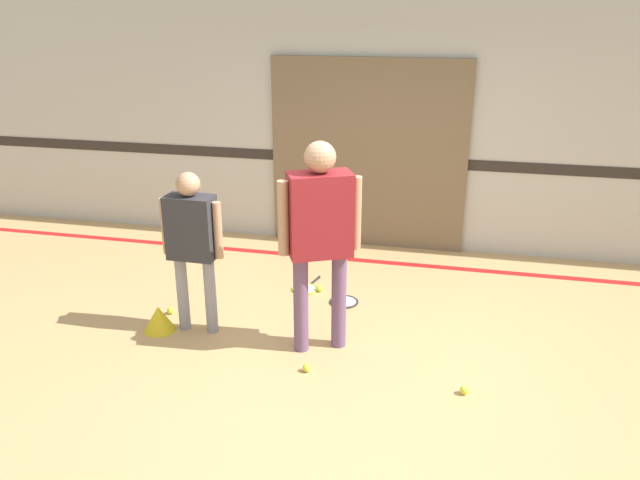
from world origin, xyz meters
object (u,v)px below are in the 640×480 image
racket_second_spare (344,303)px  training_cone (159,319)px  racket_spare_on_floor (306,288)px  tennis_ball_near_instructor (307,368)px  person_instructor (320,226)px  tennis_ball_stray_right (171,311)px  tennis_ball_stray_left (464,390)px  person_student_left (192,236)px  tennis_ball_by_spare_racket (319,289)px

racket_second_spare → training_cone: training_cone is taller
racket_spare_on_floor → tennis_ball_near_instructor: size_ratio=7.36×
tennis_ball_near_instructor → racket_second_spare: bearing=87.2°
racket_spare_on_floor → racket_second_spare: (0.43, -0.24, 0.00)m
person_instructor → tennis_ball_stray_right: 1.84m
person_instructor → tennis_ball_stray_left: size_ratio=26.44×
tennis_ball_stray_left → training_cone: size_ratio=0.24×
person_instructor → racket_second_spare: 1.36m
person_instructor → person_student_left: size_ratio=1.22×
racket_second_spare → tennis_ball_stray_left: 1.71m
racket_spare_on_floor → racket_second_spare: bearing=-104.9°
racket_spare_on_floor → tennis_ball_stray_left: (1.58, -1.50, 0.02)m
person_instructor → racket_spare_on_floor: bearing=84.8°
tennis_ball_by_spare_racket → training_cone: (-1.20, -1.08, 0.08)m
racket_second_spare → tennis_ball_near_instructor: tennis_ball_near_instructor is taller
person_instructor → tennis_ball_by_spare_racket: (-0.25, 1.05, -1.05)m
tennis_ball_near_instructor → training_cone: (-1.42, 0.36, 0.08)m
person_instructor → tennis_ball_by_spare_racket: 1.50m
training_cone → racket_spare_on_floor: bearing=46.6°
racket_spare_on_floor → tennis_ball_stray_right: (-1.09, -0.80, 0.02)m
tennis_ball_by_spare_racket → training_cone: size_ratio=0.24×
racket_second_spare → tennis_ball_near_instructor: bearing=-1.8°
tennis_ball_by_spare_racket → training_cone: bearing=-137.9°
training_cone → person_instructor: bearing=1.3°
racket_second_spare → tennis_ball_stray_right: 1.63m
person_instructor → tennis_ball_stray_left: 1.64m
person_instructor → tennis_ball_stray_right: bearing=144.3°
training_cone → person_student_left: bearing=15.4°
training_cone → racket_second_spare: bearing=30.4°
person_student_left → racket_spare_on_floor: (0.72, 1.02, -0.87)m
racket_second_spare → tennis_ball_stray_left: tennis_ball_stray_left is taller
person_student_left → tennis_ball_near_instructor: (1.09, -0.45, -0.85)m
tennis_ball_stray_left → tennis_ball_stray_right: bearing=165.3°
tennis_ball_stray_left → racket_spare_on_floor: bearing=136.4°
racket_spare_on_floor → tennis_ball_by_spare_racket: bearing=-86.4°
tennis_ball_near_instructor → tennis_ball_by_spare_racket: 1.46m
person_instructor → tennis_ball_near_instructor: (-0.02, -0.39, -1.05)m
racket_second_spare → tennis_ball_by_spare_racket: bearing=-125.2°
tennis_ball_stray_right → tennis_ball_stray_left: bearing=-14.7°
tennis_ball_stray_left → training_cone: bearing=171.5°
person_student_left → training_cone: (-0.33, -0.09, -0.77)m
racket_spare_on_floor → tennis_ball_stray_left: 2.18m
racket_spare_on_floor → tennis_ball_near_instructor: (0.37, -1.47, 0.02)m
tennis_ball_stray_left → tennis_ball_near_instructor: bearing=178.2°
person_instructor → tennis_ball_near_instructor: 1.12m
person_instructor → tennis_ball_by_spare_racket: person_instructor is taller
person_student_left → training_cone: size_ratio=5.16×
racket_spare_on_floor → person_student_left: bearing=158.6°
person_instructor → tennis_ball_stray_right: person_instructor is taller
racket_spare_on_floor → training_cone: 1.53m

